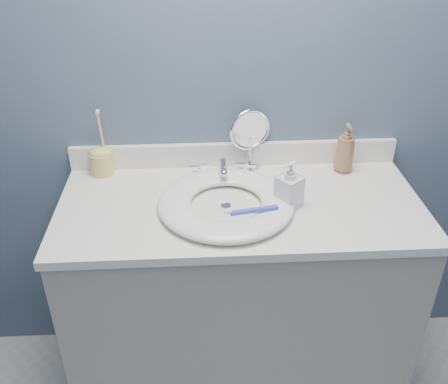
{
  "coord_description": "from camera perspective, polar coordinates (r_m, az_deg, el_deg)",
  "views": [
    {
      "loc": [
        -0.14,
        -0.43,
        1.78
      ],
      "look_at": [
        -0.06,
        0.94,
        0.94
      ],
      "focal_mm": 40.0,
      "sensor_mm": 36.0,
      "label": 1
    }
  ],
  "objects": [
    {
      "name": "countertop",
      "position": [
        1.68,
        1.87,
        -1.59
      ],
      "size": [
        1.22,
        0.57,
        0.03
      ],
      "primitive_type": "cube",
      "color": "white",
      "rests_on": "vanity_cabinet"
    },
    {
      "name": "back_wall",
      "position": [
        1.78,
        1.28,
        12.4
      ],
      "size": [
        2.2,
        0.02,
        2.4
      ],
      "primitive_type": "cube",
      "color": "#4C5F72",
      "rests_on": "ground"
    },
    {
      "name": "soap_bottle_clear",
      "position": [
        1.63,
        7.5,
        0.84
      ],
      "size": [
        0.1,
        0.1,
        0.16
      ],
      "primitive_type": "imported",
      "rotation": [
        0.0,
        0.0,
        -0.9
      ],
      "color": "silver",
      "rests_on": "countertop"
    },
    {
      "name": "makeup_mirror",
      "position": [
        1.83,
        2.96,
        6.37
      ],
      "size": [
        0.15,
        0.09,
        0.24
      ],
      "rotation": [
        0.0,
        0.0,
        0.32
      ],
      "color": "silver",
      "rests_on": "countertop"
    },
    {
      "name": "toothbrush_holder",
      "position": [
        1.87,
        -13.87,
        3.65
      ],
      "size": [
        0.09,
        0.09,
        0.25
      ],
      "rotation": [
        0.0,
        0.0,
        -0.19
      ],
      "color": "#D3CE69",
      "rests_on": "countertop"
    },
    {
      "name": "basin",
      "position": [
        1.64,
        0.24,
        -1.22
      ],
      "size": [
        0.45,
        0.45,
        0.04
      ],
      "primitive_type": null,
      "color": "white",
      "rests_on": "countertop"
    },
    {
      "name": "vanity_cabinet",
      "position": [
        1.96,
        1.65,
        -12.44
      ],
      "size": [
        1.2,
        0.55,
        0.85
      ],
      "primitive_type": "cube",
      "color": "#A29E94",
      "rests_on": "ground"
    },
    {
      "name": "toothbrush_lying",
      "position": [
        1.55,
        3.23,
        -2.14
      ],
      "size": [
        0.17,
        0.05,
        0.02
      ],
      "rotation": [
        0.0,
        0.0,
        0.18
      ],
      "color": "blue",
      "rests_on": "basin"
    },
    {
      "name": "backsplash",
      "position": [
        1.88,
        1.21,
        4.33
      ],
      "size": [
        1.22,
        0.02,
        0.09
      ],
      "primitive_type": "cube",
      "color": "white",
      "rests_on": "countertop"
    },
    {
      "name": "faucet",
      "position": [
        1.8,
        -0.15,
        2.4
      ],
      "size": [
        0.25,
        0.13,
        0.07
      ],
      "color": "silver",
      "rests_on": "countertop"
    },
    {
      "name": "drain",
      "position": [
        1.64,
        0.24,
        -1.66
      ],
      "size": [
        0.04,
        0.04,
        0.01
      ],
      "primitive_type": "cylinder",
      "color": "silver",
      "rests_on": "countertop"
    },
    {
      "name": "soap_bottle_amber",
      "position": [
        1.87,
        13.7,
        4.9
      ],
      "size": [
        0.07,
        0.07,
        0.19
      ],
      "primitive_type": "imported",
      "rotation": [
        0.0,
        0.0,
        -0.0
      ],
      "color": "#956543",
      "rests_on": "countertop"
    }
  ]
}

